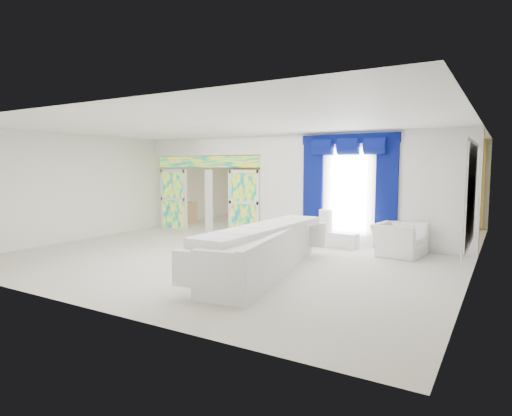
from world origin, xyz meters
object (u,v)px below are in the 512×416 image
Objects in this scene: console_table at (336,239)px; grand_piano at (271,213)px; white_sofa at (265,252)px; armchair at (399,239)px; coffee_table at (218,253)px.

console_table is 0.65× the size of grand_piano.
white_sofa reaches higher than armchair.
console_table is 1.70m from armchair.
white_sofa is 3.75× the size of console_table.
grand_piano is at bearing 107.38° from coffee_table.
armchair is at bearing 47.55° from white_sofa.
coffee_table is at bearing -86.32° from grand_piano.
white_sofa reaches higher than coffee_table.
console_table is at bearing 88.28° from armchair.
white_sofa is 2.43× the size of grand_piano.
coffee_table is 4.30m from armchair.
white_sofa is at bearing -94.69° from console_table.
grand_piano is (-1.81, 5.78, 0.26)m from coffee_table.
coffee_table is 6.06m from grand_piano.
coffee_table is 3.45m from console_table.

